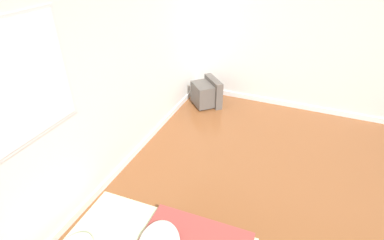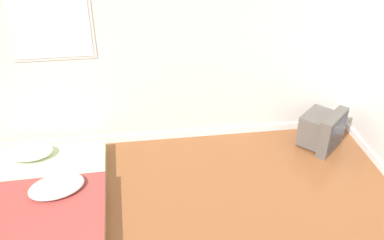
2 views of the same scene
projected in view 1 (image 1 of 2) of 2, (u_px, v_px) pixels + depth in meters
name	position (u px, v px, depth m)	size (l,w,h in m)	color
wall_back	(81.00, 92.00, 2.95)	(8.34, 0.08, 2.60)	silver
wall_right	(350.00, 39.00, 4.50)	(0.08, 7.37, 2.60)	silver
crt_tv	(207.00, 93.00, 5.31)	(0.64, 0.64, 0.48)	#56514C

